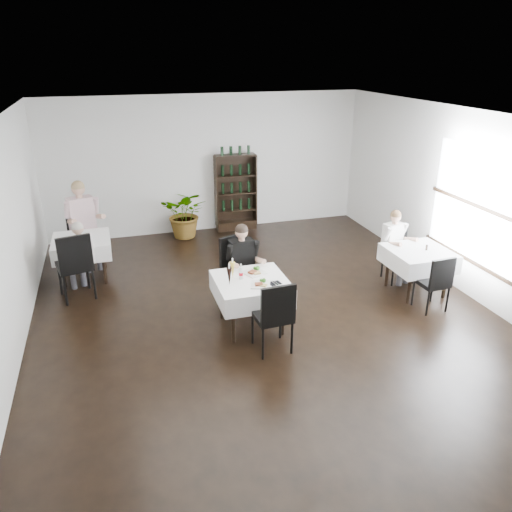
{
  "coord_description": "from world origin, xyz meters",
  "views": [
    {
      "loc": [
        -2.11,
        -6.27,
        3.86
      ],
      "look_at": [
        -0.16,
        0.2,
        1.05
      ],
      "focal_mm": 35.0,
      "sensor_mm": 36.0,
      "label": 1
    }
  ],
  "objects_px": {
    "potted_tree": "(186,213)",
    "diner_main": "(243,260)",
    "wine_shelf": "(236,193)",
    "main_table": "(251,289)"
  },
  "relations": [
    {
      "from": "potted_tree",
      "to": "diner_main",
      "type": "xyz_separation_m",
      "value": [
        0.35,
        -3.47,
        0.26
      ]
    },
    {
      "from": "wine_shelf",
      "to": "potted_tree",
      "type": "distance_m",
      "value": 1.24
    },
    {
      "from": "diner_main",
      "to": "main_table",
      "type": "bearing_deg",
      "value": -95.59
    },
    {
      "from": "wine_shelf",
      "to": "diner_main",
      "type": "relative_size",
      "value": 1.27
    },
    {
      "from": "potted_tree",
      "to": "wine_shelf",
      "type": "bearing_deg",
      "value": 9.77
    },
    {
      "from": "wine_shelf",
      "to": "potted_tree",
      "type": "bearing_deg",
      "value": -170.23
    },
    {
      "from": "wine_shelf",
      "to": "potted_tree",
      "type": "height_order",
      "value": "wine_shelf"
    },
    {
      "from": "potted_tree",
      "to": "diner_main",
      "type": "distance_m",
      "value": 3.49
    },
    {
      "from": "potted_tree",
      "to": "diner_main",
      "type": "relative_size",
      "value": 0.79
    },
    {
      "from": "main_table",
      "to": "potted_tree",
      "type": "relative_size",
      "value": 0.95
    }
  ]
}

